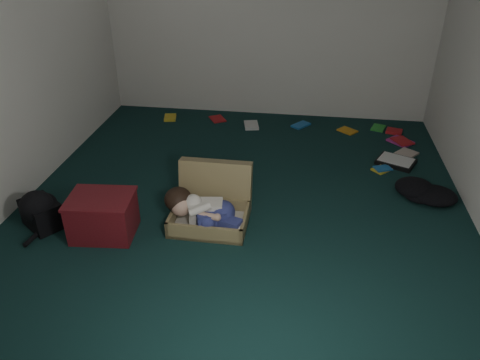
# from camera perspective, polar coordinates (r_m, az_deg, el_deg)

# --- Properties ---
(floor) EXTENTS (4.50, 4.50, 0.00)m
(floor) POSITION_cam_1_polar(r_m,az_deg,el_deg) (4.25, 0.29, -3.09)
(floor) COLOR black
(floor) RESTS_ON ground
(wall_back) EXTENTS (4.50, 0.00, 4.50)m
(wall_back) POSITION_cam_1_polar(r_m,az_deg,el_deg) (5.89, 3.57, 19.96)
(wall_back) COLOR white
(wall_back) RESTS_ON ground
(wall_front) EXTENTS (4.50, 0.00, 4.50)m
(wall_front) POSITION_cam_1_polar(r_m,az_deg,el_deg) (1.70, -10.26, -7.23)
(wall_front) COLOR white
(wall_front) RESTS_ON ground
(wall_left) EXTENTS (0.00, 4.50, 4.50)m
(wall_left) POSITION_cam_1_polar(r_m,az_deg,el_deg) (4.43, -27.01, 13.57)
(wall_left) COLOR white
(wall_left) RESTS_ON ground
(suitcase) EXTENTS (0.64, 0.63, 0.47)m
(suitcase) POSITION_cam_1_polar(r_m,az_deg,el_deg) (4.01, -3.43, -2.96)
(suitcase) COLOR olive
(suitcase) RESTS_ON floor
(person) EXTENTS (0.69, 0.33, 0.29)m
(person) POSITION_cam_1_polar(r_m,az_deg,el_deg) (3.87, -4.57, -3.67)
(person) COLOR silver
(person) RESTS_ON suitcase
(maroon_bin) EXTENTS (0.54, 0.45, 0.35)m
(maroon_bin) POSITION_cam_1_polar(r_m,az_deg,el_deg) (3.95, -16.39, -4.20)
(maroon_bin) COLOR maroon
(maroon_bin) RESTS_ON floor
(backpack) EXTENTS (0.54, 0.52, 0.25)m
(backpack) POSITION_cam_1_polar(r_m,az_deg,el_deg) (4.25, -23.05, -3.71)
(backpack) COLOR black
(backpack) RESTS_ON floor
(clothing_pile) EXTENTS (0.52, 0.48, 0.13)m
(clothing_pile) POSITION_cam_1_polar(r_m,az_deg,el_deg) (4.69, 22.08, -1.13)
(clothing_pile) COLOR black
(clothing_pile) RESTS_ON floor
(paper_tray) EXTENTS (0.45, 0.41, 0.05)m
(paper_tray) POSITION_cam_1_polar(r_m,az_deg,el_deg) (5.20, 18.47, 2.15)
(paper_tray) COLOR black
(paper_tray) RESTS_ON floor
(book_scatter) EXTENTS (3.06, 1.34, 0.02)m
(book_scatter) POSITION_cam_1_polar(r_m,az_deg,el_deg) (5.70, 9.85, 5.64)
(book_scatter) COLOR gold
(book_scatter) RESTS_ON floor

